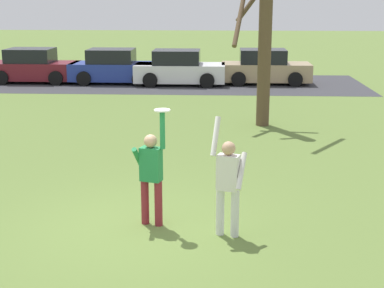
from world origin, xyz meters
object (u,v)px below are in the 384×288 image
at_px(person_catcher, 151,172).
at_px(person_defender, 228,180).
at_px(parked_car_maroon, 34,67).
at_px(parked_car_white, 179,69).
at_px(parked_car_blue, 114,68).
at_px(bare_tree_tall, 264,37).
at_px(frisbee_disc, 162,110).
at_px(parked_car_tan, 265,68).

bearing_deg(person_catcher, person_defender, 0.00).
height_order(parked_car_maroon, parked_car_white, same).
relative_size(parked_car_blue, parked_car_white, 1.00).
bearing_deg(bare_tree_tall, frisbee_disc, -105.29).
height_order(person_defender, parked_car_white, person_defender).
bearing_deg(person_catcher, parked_car_maroon, 131.37).
bearing_deg(person_catcher, parked_car_blue, 119.79).
bearing_deg(person_defender, bare_tree_tall, -80.50).
bearing_deg(parked_car_blue, bare_tree_tall, -53.83).
relative_size(parked_car_blue, bare_tree_tall, 0.74).
relative_size(person_defender, parked_car_maroon, 0.50).
bearing_deg(person_defender, parked_car_maroon, -45.56).
relative_size(parked_car_white, bare_tree_tall, 0.74).
relative_size(person_catcher, parked_car_maroon, 0.51).
bearing_deg(frisbee_disc, bare_tree_tall, 74.71).
relative_size(person_catcher, parked_car_tan, 0.51).
xyz_separation_m(parked_car_blue, parked_car_tan, (7.04, 0.21, 0.00)).
relative_size(frisbee_disc, bare_tree_tall, 0.05).
height_order(person_catcher, person_defender, person_catcher).
relative_size(parked_car_maroon, parked_car_white, 1.00).
bearing_deg(parked_car_blue, parked_car_maroon, 179.17).
xyz_separation_m(parked_car_white, bare_tree_tall, (3.22, -8.34, 2.03)).
relative_size(person_defender, parked_car_white, 0.50).
bearing_deg(parked_car_maroon, bare_tree_tall, -40.57).
xyz_separation_m(frisbee_disc, parked_car_maroon, (-7.88, 17.04, -1.37)).
distance_m(parked_car_tan, bare_tree_tall, 9.15).
height_order(person_defender, bare_tree_tall, bare_tree_tall).
xyz_separation_m(person_defender, parked_car_maroon, (-9.01, 17.38, -0.25)).
bearing_deg(parked_car_tan, parked_car_white, -171.88).
relative_size(parked_car_tan, bare_tree_tall, 0.74).
bearing_deg(parked_car_white, frisbee_disc, -86.51).
xyz_separation_m(person_defender, frisbee_disc, (-1.12, 0.34, 1.11)).
bearing_deg(parked_car_blue, person_defender, -73.21).
bearing_deg(parked_car_white, parked_car_maroon, 176.80).
xyz_separation_m(parked_car_white, parked_car_tan, (3.96, 0.55, 0.00)).
height_order(person_defender, parked_car_blue, person_defender).
bearing_deg(bare_tree_tall, parked_car_blue, 125.97).
distance_m(frisbee_disc, bare_tree_tall, 8.61).
bearing_deg(person_catcher, bare_tree_tall, 90.26).
bearing_deg(frisbee_disc, person_defender, -17.05).
relative_size(person_defender, frisbee_disc, 7.37).
distance_m(parked_car_blue, parked_car_tan, 7.04).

